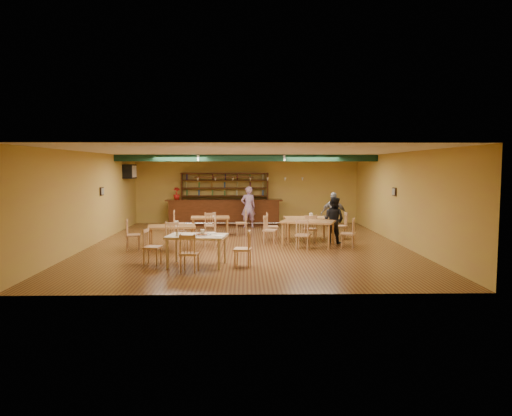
{
  "coord_description": "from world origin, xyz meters",
  "views": [
    {
      "loc": [
        -0.02,
        -15.1,
        2.52
      ],
      "look_at": [
        0.31,
        0.6,
        1.15
      ],
      "focal_mm": 32.81,
      "sensor_mm": 36.0,
      "label": 1
    }
  ],
  "objects_px": {
    "dining_table_b": "(307,228)",
    "dining_table_d": "(308,233)",
    "patron_bar": "(248,207)",
    "patron_right_a": "(334,220)",
    "dining_table_a": "(210,226)",
    "near_table": "(197,250)",
    "bar_counter": "(224,212)",
    "dining_table_c": "(172,237)"
  },
  "relations": [
    {
      "from": "dining_table_d",
      "to": "near_table",
      "type": "xyz_separation_m",
      "value": [
        -3.25,
        -2.98,
        -0.01
      ]
    },
    {
      "from": "dining_table_a",
      "to": "dining_table_b",
      "type": "bearing_deg",
      "value": -19.8
    },
    {
      "from": "dining_table_b",
      "to": "patron_bar",
      "type": "height_order",
      "value": "patron_bar"
    },
    {
      "from": "dining_table_b",
      "to": "dining_table_d",
      "type": "bearing_deg",
      "value": -97.47
    },
    {
      "from": "dining_table_b",
      "to": "patron_right_a",
      "type": "height_order",
      "value": "patron_right_a"
    },
    {
      "from": "dining_table_b",
      "to": "near_table",
      "type": "bearing_deg",
      "value": -129.76
    },
    {
      "from": "bar_counter",
      "to": "dining_table_d",
      "type": "height_order",
      "value": "bar_counter"
    },
    {
      "from": "dining_table_b",
      "to": "dining_table_d",
      "type": "xyz_separation_m",
      "value": [
        -0.13,
        -1.39,
        0.02
      ]
    },
    {
      "from": "bar_counter",
      "to": "dining_table_a",
      "type": "distance_m",
      "value": 3.09
    },
    {
      "from": "patron_right_a",
      "to": "dining_table_d",
      "type": "bearing_deg",
      "value": 72.55
    },
    {
      "from": "dining_table_a",
      "to": "near_table",
      "type": "xyz_separation_m",
      "value": [
        0.07,
        -5.32,
        0.05
      ]
    },
    {
      "from": "dining_table_a",
      "to": "dining_table_b",
      "type": "xyz_separation_m",
      "value": [
        3.45,
        -0.95,
        0.04
      ]
    },
    {
      "from": "dining_table_d",
      "to": "bar_counter",
      "type": "bearing_deg",
      "value": 137.81
    },
    {
      "from": "near_table",
      "to": "bar_counter",
      "type": "bearing_deg",
      "value": 96.18
    },
    {
      "from": "dining_table_d",
      "to": "patron_right_a",
      "type": "height_order",
      "value": "patron_right_a"
    },
    {
      "from": "dining_table_c",
      "to": "patron_right_a",
      "type": "distance_m",
      "value": 5.35
    },
    {
      "from": "dining_table_a",
      "to": "dining_table_d",
      "type": "xyz_separation_m",
      "value": [
        3.32,
        -2.34,
        0.06
      ]
    },
    {
      "from": "dining_table_b",
      "to": "patron_right_a",
      "type": "bearing_deg",
      "value": -46.97
    },
    {
      "from": "patron_bar",
      "to": "patron_right_a",
      "type": "height_order",
      "value": "patron_bar"
    },
    {
      "from": "dining_table_c",
      "to": "dining_table_d",
      "type": "xyz_separation_m",
      "value": [
        4.3,
        0.44,
        0.05
      ]
    },
    {
      "from": "dining_table_a",
      "to": "patron_bar",
      "type": "height_order",
      "value": "patron_bar"
    },
    {
      "from": "bar_counter",
      "to": "dining_table_b",
      "type": "height_order",
      "value": "bar_counter"
    },
    {
      "from": "near_table",
      "to": "patron_bar",
      "type": "distance_m",
      "value": 7.69
    },
    {
      "from": "dining_table_d",
      "to": "patron_bar",
      "type": "distance_m",
      "value": 4.98
    },
    {
      "from": "dining_table_a",
      "to": "patron_right_a",
      "type": "xyz_separation_m",
      "value": [
        4.25,
        -1.75,
        0.42
      ]
    },
    {
      "from": "patron_bar",
      "to": "dining_table_c",
      "type": "bearing_deg",
      "value": 48.94
    },
    {
      "from": "bar_counter",
      "to": "patron_right_a",
      "type": "xyz_separation_m",
      "value": [
        3.87,
        -4.82,
        0.21
      ]
    },
    {
      "from": "dining_table_b",
      "to": "bar_counter",
      "type": "bearing_deg",
      "value": 125.46
    },
    {
      "from": "dining_table_b",
      "to": "dining_table_d",
      "type": "distance_m",
      "value": 1.39
    },
    {
      "from": "bar_counter",
      "to": "dining_table_b",
      "type": "xyz_separation_m",
      "value": [
        3.07,
        -4.02,
        -0.18
      ]
    },
    {
      "from": "dining_table_d",
      "to": "dining_table_a",
      "type": "bearing_deg",
      "value": 164.05
    },
    {
      "from": "bar_counter",
      "to": "dining_table_b",
      "type": "relative_size",
      "value": 3.24
    },
    {
      "from": "patron_bar",
      "to": "near_table",
      "type": "bearing_deg",
      "value": 64.33
    },
    {
      "from": "dining_table_d",
      "to": "patron_right_a",
      "type": "bearing_deg",
      "value": 51.39
    },
    {
      "from": "dining_table_a",
      "to": "dining_table_d",
      "type": "distance_m",
      "value": 4.06
    },
    {
      "from": "dining_table_b",
      "to": "dining_table_d",
      "type": "height_order",
      "value": "dining_table_d"
    },
    {
      "from": "near_table",
      "to": "dining_table_a",
      "type": "bearing_deg",
      "value": 99.02
    },
    {
      "from": "dining_table_b",
      "to": "patron_bar",
      "type": "xyz_separation_m",
      "value": [
        -2.04,
        3.19,
        0.48
      ]
    },
    {
      "from": "dining_table_a",
      "to": "patron_bar",
      "type": "distance_m",
      "value": 2.7
    },
    {
      "from": "bar_counter",
      "to": "patron_right_a",
      "type": "relative_size",
      "value": 3.26
    },
    {
      "from": "dining_table_a",
      "to": "dining_table_c",
      "type": "bearing_deg",
      "value": -113.73
    },
    {
      "from": "patron_right_a",
      "to": "dining_table_b",
      "type": "bearing_deg",
      "value": -4.59
    }
  ]
}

